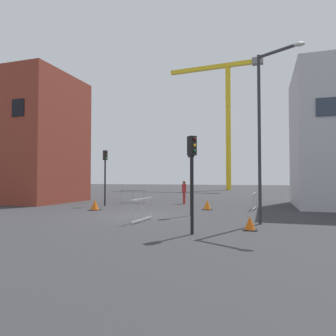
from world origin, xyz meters
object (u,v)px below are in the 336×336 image
object	(u,v)px
construction_crane	(226,105)
traffic_cone_by_barrier	(95,205)
traffic_light_crosswalk	(192,167)
traffic_light_verge	(105,169)
traffic_light_island	(191,168)
traffic_cone_orange	(250,224)
traffic_cone_striped	(207,205)
streetlamp_tall	(265,122)
pedestrian_walking	(184,190)

from	to	relation	value
construction_crane	traffic_cone_by_barrier	size ratio (longest dim) A/B	34.11
construction_crane	traffic_light_crosswalk	xyz separation A→B (m)	(3.80, -43.14, -12.57)
traffic_light_verge	traffic_light_island	distance (m)	8.30
construction_crane	traffic_cone_orange	xyz separation A→B (m)	(5.74, -41.63, -14.71)
traffic_light_verge	traffic_cone_striped	size ratio (longest dim) A/B	6.36
construction_crane	traffic_cone_by_barrier	world-z (taller)	construction_crane
streetlamp_tall	traffic_light_crosswalk	bearing A→B (deg)	-128.63
traffic_light_crosswalk	traffic_cone_striped	size ratio (longest dim) A/B	5.53
traffic_light_island	construction_crane	bearing A→B (deg)	93.78
streetlamp_tall	traffic_light_island	xyz separation A→B (m)	(-3.83, 2.20, -1.88)
traffic_cone_striped	traffic_cone_orange	distance (m)	7.72
pedestrian_walking	traffic_light_verge	bearing A→B (deg)	-146.55
traffic_light_verge	traffic_light_island	world-z (taller)	traffic_light_verge
traffic_light_verge	traffic_light_crosswalk	size ratio (longest dim) A/B	1.15
traffic_light_crosswalk	traffic_cone_orange	size ratio (longest dim) A/B	6.41
traffic_light_island	traffic_cone_by_barrier	bearing A→B (deg)	172.24
traffic_light_verge	pedestrian_walking	bearing A→B (deg)	33.45
construction_crane	streetlamp_tall	size ratio (longest dim) A/B	3.01
streetlamp_tall	traffic_cone_orange	size ratio (longest dim) A/B	13.62
traffic_light_verge	pedestrian_walking	size ratio (longest dim) A/B	2.24
traffic_light_verge	traffic_cone_orange	world-z (taller)	traffic_light_verge
streetlamp_tall	traffic_light_verge	world-z (taller)	streetlamp_tall
construction_crane	traffic_cone_striped	world-z (taller)	construction_crane
pedestrian_walking	traffic_cone_by_barrier	bearing A→B (deg)	-123.62
traffic_cone_orange	traffic_cone_by_barrier	bearing A→B (deg)	153.99
traffic_cone_by_barrier	traffic_cone_orange	distance (m)	10.78
traffic_cone_striped	traffic_cone_by_barrier	bearing A→B (deg)	-160.37
streetlamp_tall	traffic_cone_orange	bearing A→B (deg)	-109.60
pedestrian_walking	traffic_cone_orange	bearing A→B (deg)	-63.52
construction_crane	traffic_cone_striped	distance (m)	37.59
streetlamp_tall	construction_crane	bearing A→B (deg)	98.99
traffic_light_verge	traffic_cone_by_barrier	size ratio (longest dim) A/B	6.13
traffic_cone_orange	streetlamp_tall	bearing A→B (deg)	70.40
pedestrian_walking	traffic_cone_by_barrier	size ratio (longest dim) A/B	2.74
traffic_light_verge	traffic_light_island	bearing A→B (deg)	-27.26
traffic_cone_striped	traffic_cone_by_barrier	world-z (taller)	traffic_cone_by_barrier
traffic_cone_by_barrier	traffic_light_island	bearing A→B (deg)	-7.76
traffic_cone_by_barrier	traffic_cone_orange	size ratio (longest dim) A/B	1.20
streetlamp_tall	traffic_light_crosswalk	size ratio (longest dim) A/B	2.13
construction_crane	traffic_cone_orange	size ratio (longest dim) A/B	40.99
traffic_cone_striped	streetlamp_tall	bearing A→B (deg)	-57.10
traffic_light_verge	streetlamp_tall	bearing A→B (deg)	-28.17
traffic_cone_orange	traffic_cone_striped	bearing A→B (deg)	112.53
pedestrian_walking	traffic_cone_orange	size ratio (longest dim) A/B	3.29
traffic_light_island	traffic_cone_striped	size ratio (longest dim) A/B	6.01
traffic_light_crosswalk	traffic_cone_by_barrier	bearing A→B (deg)	141.19
traffic_light_verge	traffic_cone_by_barrier	world-z (taller)	traffic_light_verge
traffic_light_island	traffic_cone_orange	world-z (taller)	traffic_light_island
streetlamp_tall	pedestrian_walking	distance (m)	11.69
construction_crane	pedestrian_walking	size ratio (longest dim) A/B	12.47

